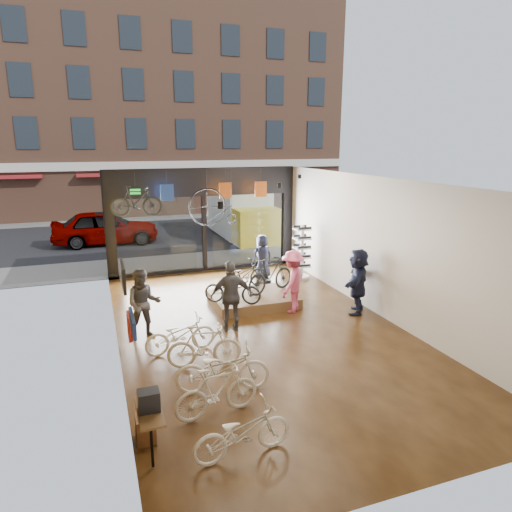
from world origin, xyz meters
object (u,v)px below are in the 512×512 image
floor_bike_0 (242,432)px  display_bike_mid (271,275)px  floor_bike_4 (180,335)px  penny_farthing (215,208)px  display_platform (253,300)px  hung_bike (136,201)px  floor_bike_1 (217,391)px  floor_bike_3 (204,346)px  display_bike_right (244,275)px  street_car (105,227)px  display_bike_left (233,289)px  box_truck (244,213)px  customer_3 (293,281)px  customer_5 (358,281)px  customer_2 (231,296)px  sunglasses_rack (302,252)px  customer_4 (262,257)px  floor_bike_2 (223,369)px  customer_1 (144,304)px

floor_bike_0 → display_bike_mid: 7.05m
floor_bike_4 → penny_farthing: penny_farthing is taller
display_platform → hung_bike: size_ratio=1.52×
floor_bike_1 → hung_bike: (-0.52, 7.51, 2.46)m
floor_bike_0 → floor_bike_3: (0.12, 3.01, 0.06)m
floor_bike_0 → display_bike_right: bearing=-23.3°
street_car → floor_bike_1: bearing=-175.0°
street_car → floor_bike_0: street_car is taller
floor_bike_1 → display_bike_left: bearing=-27.1°
box_truck → customer_3: 10.27m
display_platform → customer_3: (0.85, -0.92, 0.74)m
floor_bike_0 → display_bike_mid: bearing=-29.9°
box_truck → customer_3: bearing=-100.6°
display_bike_right → penny_farthing: (-0.26, 2.29, 1.78)m
customer_5 → penny_farthing: (-2.87, 4.57, 1.57)m
street_car → customer_5: (6.34, -11.76, 0.11)m
floor_bike_3 → display_platform: (2.27, 3.31, -0.33)m
display_bike_left → customer_2: bearing=-168.4°
customer_2 → sunglasses_rack: bearing=-126.8°
customer_4 → customer_5: bearing=97.2°
street_car → floor_bike_1: 15.37m
floor_bike_4 → street_car: bearing=0.1°
floor_bike_1 → floor_bike_3: floor_bike_3 is taller
display_bike_left → floor_bike_4: bearing=166.2°
display_bike_left → floor_bike_2: bearing=-169.9°
customer_3 → customer_5: 1.81m
street_car → floor_bike_4: size_ratio=2.92×
floor_bike_4 → customer_4: bearing=-43.2°
sunglasses_rack → display_bike_left: bearing=-150.3°
customer_5 → customer_3: bearing=-74.7°
floor_bike_1 → floor_bike_2: size_ratio=0.86×
display_bike_right → floor_bike_4: bearing=118.2°
customer_4 → display_platform: bearing=53.2°
customer_1 → customer_5: (5.83, -0.26, 0.05)m
display_bike_right → customer_4: customer_4 is taller
customer_2 → customer_5: customer_5 is taller
customer_1 → sunglasses_rack: bearing=35.6°
customer_5 → sunglasses_rack: size_ratio=0.97×
customer_3 → customer_4: customer_3 is taller
floor_bike_3 → floor_bike_4: 0.95m
display_bike_mid → hung_bike: size_ratio=1.11×
display_bike_left → floor_bike_3: bearing=-178.2°
floor_bike_3 → hung_bike: bearing=17.4°
box_truck → customer_2: box_truck is taller
floor_bike_2 → hung_bike: (-0.83, 6.77, 2.45)m
customer_1 → customer_2: customer_2 is taller
customer_1 → customer_2: size_ratio=0.96×
box_truck → penny_farthing: bearing=-116.4°
customer_2 → sunglasses_rack: 5.08m
customer_1 → hung_bike: 4.25m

